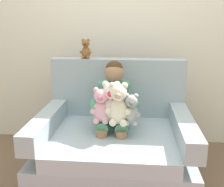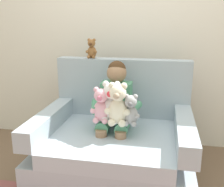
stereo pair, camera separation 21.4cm
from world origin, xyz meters
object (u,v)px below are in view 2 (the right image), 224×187
seated_child (115,105)px  plush_brown_on_backrest (92,49)px  plush_cream (118,105)px  plush_grey (131,111)px  armchair (116,143)px  plush_white (111,103)px  plush_pink (101,106)px

seated_child → plush_brown_on_backrest: (-0.29, 0.34, 0.43)m
plush_cream → plush_grey: bearing=1.9°
armchair → plush_white: armchair is taller
plush_pink → plush_white: bearing=31.6°
plush_pink → plush_brown_on_backrest: bearing=127.9°
armchair → seated_child: bearing=109.2°
seated_child → plush_grey: size_ratio=3.24×
seated_child → plush_brown_on_backrest: plush_brown_on_backrest is taller
plush_white → plush_pink: (-0.08, -0.02, -0.02)m
plush_pink → plush_grey: bearing=10.4°
plush_pink → plush_brown_on_backrest: size_ratio=1.56×
armchair → plush_white: 0.40m
plush_white → plush_cream: (0.06, -0.05, 0.00)m
plush_white → seated_child: bearing=85.7°
plush_white → plush_brown_on_backrest: (-0.29, 0.47, 0.38)m
plush_pink → plush_cream: bearing=4.4°
seated_child → plush_pink: 0.18m
plush_cream → plush_grey: (0.10, 0.01, -0.04)m
armchair → plush_grey: bearing=-43.7°
plush_white → plush_pink: 0.09m
seated_child → plush_cream: seated_child is taller
plush_white → plush_cream: plush_cream is taller
plush_white → plush_brown_on_backrest: 0.67m
plush_grey → seated_child: bearing=128.2°
plush_grey → plush_brown_on_backrest: size_ratio=1.36×
plush_cream → plush_brown_on_backrest: bearing=122.0°
seated_child → plush_brown_on_backrest: bearing=138.3°
seated_child → plush_pink: bearing=-111.7°
armchair → plush_pink: 0.40m
seated_child → plush_grey: seated_child is taller
plush_grey → plush_brown_on_backrest: 0.80m
armchair → plush_pink: bearing=-131.1°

